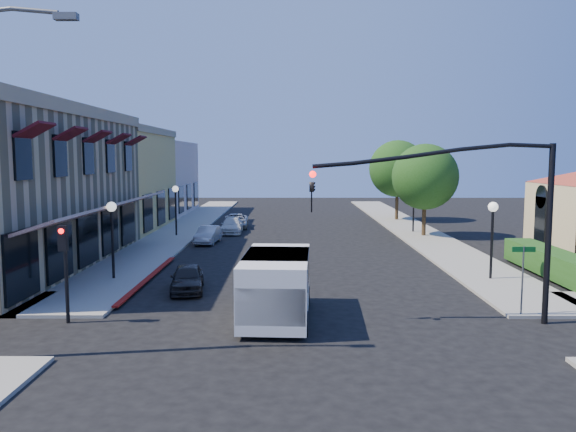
{
  "coord_description": "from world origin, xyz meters",
  "views": [
    {
      "loc": [
        -0.53,
        -16.85,
        5.55
      ],
      "look_at": [
        -0.64,
        11.21,
        2.6
      ],
      "focal_mm": 35.0,
      "sensor_mm": 36.0,
      "label": 1
    }
  ],
  "objects_px": {
    "secondary_signal": "(64,255)",
    "parked_car_b": "(208,235)",
    "parked_car_d": "(236,221)",
    "lamppost_left_far": "(176,198)",
    "parked_car_a": "(187,278)",
    "lamppost_left_near": "(112,220)",
    "street_name_sign": "(523,269)",
    "lamppost_right_far": "(414,196)",
    "street_tree_b": "(398,169)",
    "lamppost_right_near": "(493,221)",
    "street_tree_a": "(425,177)",
    "parked_car_c": "(232,226)",
    "white_van": "(276,282)",
    "signal_mast_arm": "(485,202)"
  },
  "relations": [
    {
      "from": "signal_mast_arm",
      "to": "secondary_signal",
      "type": "bearing_deg",
      "value": -179.63
    },
    {
      "from": "street_tree_b",
      "to": "white_van",
      "type": "bearing_deg",
      "value": -108.06
    },
    {
      "from": "street_tree_a",
      "to": "signal_mast_arm",
      "type": "distance_m",
      "value": 20.71
    },
    {
      "from": "parked_car_a",
      "to": "lamppost_right_far",
      "type": "bearing_deg",
      "value": 45.95
    },
    {
      "from": "street_tree_b",
      "to": "lamppost_right_near",
      "type": "relative_size",
      "value": 1.97
    },
    {
      "from": "street_tree_a",
      "to": "lamppost_left_near",
      "type": "relative_size",
      "value": 1.82
    },
    {
      "from": "parked_car_a",
      "to": "street_tree_b",
      "type": "bearing_deg",
      "value": 54.8
    },
    {
      "from": "lamppost_left_near",
      "to": "parked_car_c",
      "type": "height_order",
      "value": "lamppost_left_near"
    },
    {
      "from": "parked_car_a",
      "to": "parked_car_c",
      "type": "bearing_deg",
      "value": 82.41
    },
    {
      "from": "lamppost_left_near",
      "to": "white_van",
      "type": "relative_size",
      "value": 0.69
    },
    {
      "from": "lamppost_left_near",
      "to": "parked_car_b",
      "type": "distance_m",
      "value": 11.53
    },
    {
      "from": "street_name_sign",
      "to": "lamppost_right_far",
      "type": "bearing_deg",
      "value": 87.37
    },
    {
      "from": "street_tree_a",
      "to": "parked_car_d",
      "type": "distance_m",
      "value": 14.93
    },
    {
      "from": "secondary_signal",
      "to": "parked_car_c",
      "type": "distance_m",
      "value": 22.79
    },
    {
      "from": "parked_car_a",
      "to": "parked_car_b",
      "type": "distance_m",
      "value": 13.04
    },
    {
      "from": "secondary_signal",
      "to": "street_name_sign",
      "type": "xyz_separation_m",
      "value": [
        15.5,
        0.79,
        -0.62
      ]
    },
    {
      "from": "signal_mast_arm",
      "to": "lamppost_left_near",
      "type": "bearing_deg",
      "value": 155.63
    },
    {
      "from": "white_van",
      "to": "parked_car_c",
      "type": "xyz_separation_m",
      "value": [
        -3.8,
        21.96,
        -0.74
      ]
    },
    {
      "from": "lamppost_left_far",
      "to": "lamppost_right_near",
      "type": "xyz_separation_m",
      "value": [
        17.0,
        -14.0,
        0.0
      ]
    },
    {
      "from": "signal_mast_arm",
      "to": "secondary_signal",
      "type": "height_order",
      "value": "signal_mast_arm"
    },
    {
      "from": "signal_mast_arm",
      "to": "white_van",
      "type": "bearing_deg",
      "value": 176.24
    },
    {
      "from": "signal_mast_arm",
      "to": "lamppost_left_near",
      "type": "height_order",
      "value": "signal_mast_arm"
    },
    {
      "from": "secondary_signal",
      "to": "parked_car_b",
      "type": "distance_m",
      "value": 17.81
    },
    {
      "from": "secondary_signal",
      "to": "lamppost_right_far",
      "type": "relative_size",
      "value": 0.93
    },
    {
      "from": "secondary_signal",
      "to": "lamppost_left_near",
      "type": "bearing_deg",
      "value": 94.34
    },
    {
      "from": "white_van",
      "to": "parked_car_a",
      "type": "xyz_separation_m",
      "value": [
        -3.8,
        4.05,
        -0.74
      ]
    },
    {
      "from": "street_tree_a",
      "to": "parked_car_a",
      "type": "relative_size",
      "value": 1.99
    },
    {
      "from": "parked_car_a",
      "to": "parked_car_b",
      "type": "bearing_deg",
      "value": 86.91
    },
    {
      "from": "lamppost_right_near",
      "to": "parked_car_b",
      "type": "height_order",
      "value": "lamppost_right_near"
    },
    {
      "from": "lamppost_right_far",
      "to": "parked_car_c",
      "type": "relative_size",
      "value": 0.94
    },
    {
      "from": "street_tree_b",
      "to": "lamppost_right_near",
      "type": "height_order",
      "value": "street_tree_b"
    },
    {
      "from": "street_tree_a",
      "to": "parked_car_b",
      "type": "xyz_separation_m",
      "value": [
        -14.62,
        -3.0,
        -3.64
      ]
    },
    {
      "from": "lamppost_right_far",
      "to": "street_tree_b",
      "type": "bearing_deg",
      "value": 87.85
    },
    {
      "from": "lamppost_left_far",
      "to": "white_van",
      "type": "xyz_separation_m",
      "value": [
        7.5,
        -20.05,
        -1.44
      ]
    },
    {
      "from": "street_name_sign",
      "to": "parked_car_a",
      "type": "relative_size",
      "value": 0.77
    },
    {
      "from": "lamppost_right_far",
      "to": "parked_car_c",
      "type": "xyz_separation_m",
      "value": [
        -13.3,
        -0.09,
        -2.19
      ]
    },
    {
      "from": "lamppost_left_near",
      "to": "white_van",
      "type": "height_order",
      "value": "lamppost_left_near"
    },
    {
      "from": "parked_car_b",
      "to": "parked_car_d",
      "type": "bearing_deg",
      "value": 87.92
    },
    {
      "from": "secondary_signal",
      "to": "street_name_sign",
      "type": "relative_size",
      "value": 1.33
    },
    {
      "from": "secondary_signal",
      "to": "lamppost_right_far",
      "type": "distance_m",
      "value": 27.98
    },
    {
      "from": "parked_car_c",
      "to": "lamppost_left_near",
      "type": "bearing_deg",
      "value": -104.13
    },
    {
      "from": "secondary_signal",
      "to": "parked_car_b",
      "type": "height_order",
      "value": "secondary_signal"
    },
    {
      "from": "lamppost_right_near",
      "to": "parked_car_c",
      "type": "relative_size",
      "value": 0.94
    },
    {
      "from": "signal_mast_arm",
      "to": "parked_car_c",
      "type": "height_order",
      "value": "signal_mast_arm"
    },
    {
      "from": "lamppost_left_near",
      "to": "parked_car_b",
      "type": "xyz_separation_m",
      "value": [
        2.68,
        11.0,
        -2.18
      ]
    },
    {
      "from": "parked_car_a",
      "to": "secondary_signal",
      "type": "bearing_deg",
      "value": -132.45
    },
    {
      "from": "parked_car_d",
      "to": "lamppost_left_far",
      "type": "bearing_deg",
      "value": -129.18
    },
    {
      "from": "street_tree_a",
      "to": "street_name_sign",
      "type": "xyz_separation_m",
      "value": [
        -1.3,
        -19.8,
        -2.5
      ]
    },
    {
      "from": "street_tree_b",
      "to": "signal_mast_arm",
      "type": "distance_m",
      "value": 30.65
    },
    {
      "from": "street_name_sign",
      "to": "lamppost_left_near",
      "type": "bearing_deg",
      "value": 160.07
    }
  ]
}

